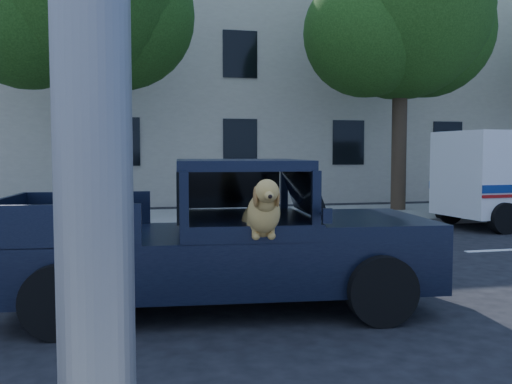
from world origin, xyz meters
TOP-DOWN VIEW (x-y plane):
  - ground at (0.00, 0.00)m, footprint 120.00×120.00m
  - far_sidewalk at (0.00, 9.20)m, footprint 60.00×4.00m
  - lane_stripes at (2.00, 3.40)m, footprint 21.60×0.14m
  - street_tree_left at (-3.97, 9.62)m, footprint 6.00×5.20m
  - street_tree_mid at (5.03, 9.62)m, footprint 6.00×5.20m
  - building_main at (3.00, 16.50)m, footprint 26.00×6.00m
  - pickup_truck at (-1.95, 0.73)m, footprint 5.08×2.74m

SIDE VIEW (x-z plane):
  - ground at x=0.00m, z-range 0.00..0.00m
  - lane_stripes at x=2.00m, z-range 0.00..0.01m
  - far_sidewalk at x=0.00m, z-range 0.00..0.15m
  - pickup_truck at x=-1.95m, z-range -0.28..1.48m
  - building_main at x=3.00m, z-range 0.00..9.00m
  - street_tree_left at x=-3.97m, z-range 1.41..10.01m
  - street_tree_mid at x=5.03m, z-range 1.41..10.01m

